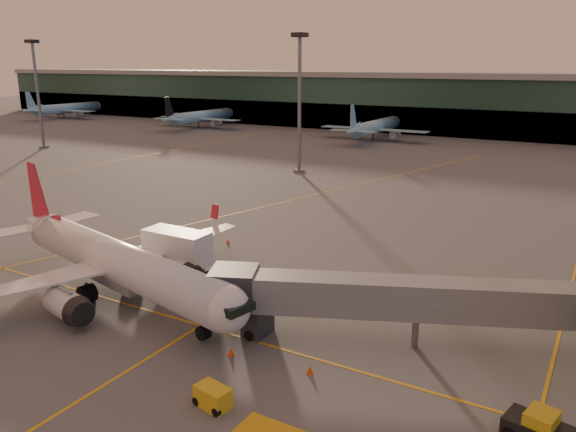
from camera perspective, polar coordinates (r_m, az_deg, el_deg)
The scene contains 14 objects.
ground at distance 46.28m, azimuth -17.76°, elevation -11.55°, with size 600.00×600.00×0.00m, color #4C4F54.
taxi_markings at distance 83.85m, azimuth 1.54°, elevation 1.27°, with size 100.12×173.00×0.01m.
terminal at distance 172.03m, azimuth 19.91°, elevation 10.56°, with size 400.00×20.00×17.60m.
mast_west_far at distance 150.80m, azimuth -24.14°, elevation 11.93°, with size 2.40×2.40×25.60m.
mast_west_near at distance 106.45m, azimuth 1.18°, elevation 12.36°, with size 2.40×2.40×25.60m.
distant_aircraft_row at distance 147.79m, azimuth 21.97°, elevation 6.30°, with size 350.00×34.00×13.00m.
main_airplane at distance 52.00m, azimuth -17.29°, elevation -4.44°, with size 34.18×31.09×10.41m.
jet_bridge at distance 42.41m, azimuth 14.93°, elevation -8.39°, with size 30.20×15.24×5.37m.
catering_truck at distance 54.48m, azimuth -11.11°, elevation -3.70°, with size 6.51×2.98×5.03m.
gpu_cart at distance 36.22m, azimuth -7.66°, elevation -17.78°, with size 2.46×1.72×1.33m.
pushback_tug at distance 35.87m, azimuth 24.22°, elevation -19.25°, with size 4.07×2.77×1.92m.
cone_nose at distance 39.34m, azimuth 2.23°, elevation -15.35°, with size 0.46×0.46×0.59m.
cone_wing_left at distance 65.74m, azimuth -6.13°, elevation -2.56°, with size 0.43×0.43×0.55m.
cone_fwd at distance 41.67m, azimuth -5.81°, elevation -13.52°, with size 0.48×0.48×0.61m.
Camera 1 is at (31.70, -26.89, 20.34)m, focal length 35.00 mm.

